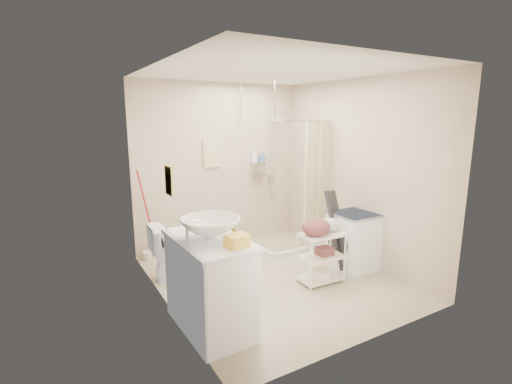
% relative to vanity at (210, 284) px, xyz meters
% --- Properties ---
extents(floor, '(3.20, 3.20, 0.00)m').
position_rel_vanity_xyz_m(floor, '(1.16, 0.64, -0.47)').
color(floor, tan).
rests_on(floor, ground).
extents(ceiling, '(2.80, 3.20, 0.04)m').
position_rel_vanity_xyz_m(ceiling, '(1.16, 0.64, 2.13)').
color(ceiling, silver).
rests_on(ceiling, ground).
extents(wall_back, '(2.80, 0.04, 2.60)m').
position_rel_vanity_xyz_m(wall_back, '(1.16, 2.24, 0.83)').
color(wall_back, beige).
rests_on(wall_back, ground).
extents(wall_front, '(2.80, 0.04, 2.60)m').
position_rel_vanity_xyz_m(wall_front, '(1.16, -0.96, 0.83)').
color(wall_front, beige).
rests_on(wall_front, ground).
extents(wall_left, '(0.04, 3.20, 2.60)m').
position_rel_vanity_xyz_m(wall_left, '(-0.24, 0.64, 0.83)').
color(wall_left, beige).
rests_on(wall_left, ground).
extents(wall_right, '(0.04, 3.20, 2.60)m').
position_rel_vanity_xyz_m(wall_right, '(2.56, 0.64, 0.83)').
color(wall_right, beige).
rests_on(wall_right, ground).
extents(vanity, '(0.63, 1.08, 0.94)m').
position_rel_vanity_xyz_m(vanity, '(0.00, 0.00, 0.00)').
color(vanity, white).
rests_on(vanity, ground).
extents(sink, '(0.70, 0.70, 0.20)m').
position_rel_vanity_xyz_m(sink, '(0.02, 0.00, 0.57)').
color(sink, white).
rests_on(sink, vanity).
extents(counter_basket, '(0.23, 0.19, 0.11)m').
position_rel_vanity_xyz_m(counter_basket, '(0.13, -0.34, 0.52)').
color(counter_basket, yellow).
rests_on(counter_basket, vanity).
extents(floor_basket, '(0.26, 0.21, 0.13)m').
position_rel_vanity_xyz_m(floor_basket, '(0.20, -0.42, -0.40)').
color(floor_basket, yellow).
rests_on(floor_basket, ground).
extents(toilet, '(0.75, 0.45, 0.74)m').
position_rel_vanity_xyz_m(toilet, '(0.12, 1.29, -0.10)').
color(toilet, white).
rests_on(toilet, ground).
extents(mop, '(0.16, 0.16, 1.35)m').
position_rel_vanity_xyz_m(mop, '(-0.11, 2.10, 0.21)').
color(mop, '#AC2320').
rests_on(mop, ground).
extents(potted_plant_a, '(0.19, 0.17, 0.30)m').
position_rel_vanity_xyz_m(potted_plant_a, '(1.11, 2.03, -0.32)').
color(potted_plant_a, '#9C5222').
rests_on(potted_plant_a, ground).
extents(potted_plant_b, '(0.26, 0.26, 0.37)m').
position_rel_vanity_xyz_m(potted_plant_b, '(1.22, 2.05, -0.28)').
color(potted_plant_b, brown).
rests_on(potted_plant_b, ground).
extents(hanging_towel, '(0.28, 0.03, 0.42)m').
position_rel_vanity_xyz_m(hanging_towel, '(1.01, 2.22, 1.03)').
color(hanging_towel, '#C9B88B').
rests_on(hanging_towel, wall_back).
extents(towel_ring, '(0.04, 0.22, 0.34)m').
position_rel_vanity_xyz_m(towel_ring, '(-0.22, 0.44, 1.00)').
color(towel_ring, '#FCDE8F').
rests_on(towel_ring, wall_left).
extents(tp_holder, '(0.08, 0.12, 0.14)m').
position_rel_vanity_xyz_m(tp_holder, '(-0.20, 0.69, 0.25)').
color(tp_holder, white).
rests_on(tp_holder, wall_left).
extents(shower, '(1.10, 1.10, 2.10)m').
position_rel_vanity_xyz_m(shower, '(2.01, 1.69, 0.58)').
color(shower, silver).
rests_on(shower, ground).
extents(shampoo_bottle_a, '(0.10, 0.10, 0.23)m').
position_rel_vanity_xyz_m(shampoo_bottle_a, '(1.75, 2.17, 0.97)').
color(shampoo_bottle_a, white).
rests_on(shampoo_bottle_a, shower).
extents(shampoo_bottle_b, '(0.09, 0.09, 0.17)m').
position_rel_vanity_xyz_m(shampoo_bottle_b, '(1.91, 2.17, 0.94)').
color(shampoo_bottle_b, '#4766A1').
rests_on(shampoo_bottle_b, shower).
extents(washing_machine, '(0.55, 0.56, 0.79)m').
position_rel_vanity_xyz_m(washing_machine, '(2.30, 0.38, -0.07)').
color(washing_machine, white).
rests_on(washing_machine, ground).
extents(laundry_rack, '(0.57, 0.35, 0.77)m').
position_rel_vanity_xyz_m(laundry_rack, '(1.63, 0.26, -0.08)').
color(laundry_rack, white).
rests_on(laundry_rack, ground).
extents(ironing_board, '(0.33, 0.23, 1.13)m').
position_rel_vanity_xyz_m(ironing_board, '(2.10, 0.49, 0.10)').
color(ironing_board, black).
rests_on(ironing_board, ground).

